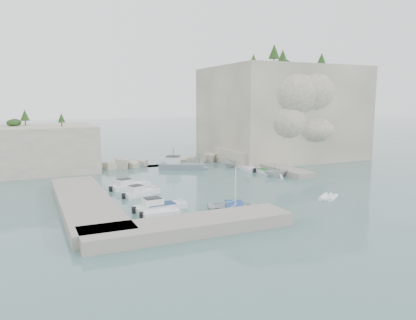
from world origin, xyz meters
name	(u,v)px	position (x,y,z in m)	size (l,w,h in m)	color
ground	(228,191)	(0.00, 0.00, 0.00)	(400.00, 400.00, 0.00)	slate
cliff_east	(280,113)	(23.00, 23.00, 8.50)	(26.00, 22.00, 17.00)	beige
cliff_terrace	(247,156)	(13.00, 18.00, 1.25)	(8.00, 10.00, 2.50)	beige
outcrop_west	(41,148)	(-20.00, 25.00, 3.50)	(16.00, 14.00, 7.00)	beige
quay_west	(85,203)	(-17.00, -1.00, 0.55)	(5.00, 24.00, 1.10)	#9E9689
quay_south	(190,226)	(-10.00, -12.50, 0.55)	(18.00, 4.00, 1.10)	#9E9689
ledge_east	(276,168)	(13.50, 10.00, 0.40)	(3.00, 16.00, 0.80)	#9E9689
breakwater	(164,161)	(-1.00, 22.00, 0.70)	(28.00, 3.00, 1.40)	beige
motorboat_d	(160,209)	(-10.11, -4.64, 0.00)	(5.86, 1.74, 1.40)	silver
motorboat_b	(141,195)	(-10.28, 2.18, 0.00)	(4.95, 1.62, 1.40)	silver
motorboat_e	(160,216)	(-10.84, -6.90, 0.00)	(3.90, 1.60, 0.70)	white
motorboat_a	(130,188)	(-10.52, 6.51, 0.00)	(5.72, 1.70, 1.40)	silver
rowboat	(235,211)	(-3.49, -8.31, 0.00)	(3.93, 5.51, 1.14)	white
inflatable_dinghy	(328,199)	(8.34, -8.16, 0.00)	(2.92, 1.42, 0.44)	white
tender_east_a	(277,177)	(10.62, 5.43, 0.00)	(3.26, 3.77, 1.99)	silver
tender_east_b	(264,173)	(10.47, 8.66, 0.00)	(3.92, 1.34, 0.70)	white
tender_east_c	(247,170)	(9.70, 12.27, 0.00)	(5.52, 1.79, 0.70)	silver
tender_east_d	(236,167)	(9.37, 15.35, 0.00)	(1.56, 4.14, 1.60)	silver
work_boat	(182,169)	(0.58, 17.27, 0.00)	(7.95, 2.35, 2.20)	slate
rowboat_mast	(236,185)	(-3.49, -8.31, 2.67)	(0.10, 0.10, 4.20)	white
vegetation	(254,62)	(17.83, 24.40, 17.93)	(53.48, 13.88, 13.40)	#1E4219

